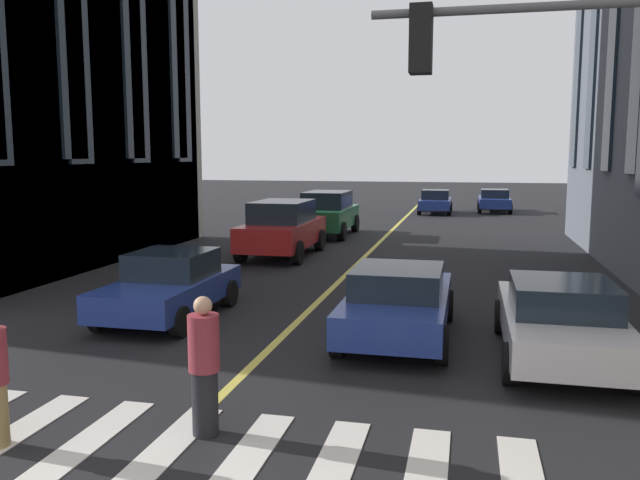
# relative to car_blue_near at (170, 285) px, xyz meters

# --- Properties ---
(lane_centre_line) EXTENTS (80.00, 0.16, 0.01)m
(lane_centre_line) POSITION_rel_car_blue_near_xyz_m (11.24, -2.70, -0.70)
(lane_centre_line) COLOR #D8C64C
(lane_centre_line) RESTS_ON ground_plane
(crosswalk_marking) EXTENTS (2.40, 8.45, 0.01)m
(crosswalk_marking) POSITION_rel_car_blue_near_xyz_m (-5.65, -2.70, -0.69)
(crosswalk_marking) COLOR silver
(crosswalk_marking) RESTS_ON ground_plane
(car_blue_near) EXTENTS (3.90, 1.89, 1.40)m
(car_blue_near) POSITION_rel_car_blue_near_xyz_m (0.00, 0.00, 0.00)
(car_blue_near) COLOR navy
(car_blue_near) RESTS_ON ground_plane
(car_blue_trailing) EXTENTS (4.40, 1.95, 1.37)m
(car_blue_trailing) POSITION_rel_car_blue_near_xyz_m (-0.43, -4.84, 0.00)
(car_blue_trailing) COLOR navy
(car_blue_trailing) RESTS_ON ground_plane
(car_blue_parked_b) EXTENTS (4.40, 1.95, 1.37)m
(car_blue_parked_b) POSITION_rel_car_blue_near_xyz_m (28.01, -7.60, 0.00)
(car_blue_parked_b) COLOR navy
(car_blue_parked_b) RESTS_ON ground_plane
(car_white_far) EXTENTS (4.40, 1.95, 1.37)m
(car_white_far) POSITION_rel_car_blue_near_xyz_m (-1.14, -7.60, 0.00)
(car_white_far) COLOR silver
(car_white_far) RESTS_ON ground_plane
(car_green_mid) EXTENTS (4.70, 2.14, 1.88)m
(car_green_mid) POSITION_rel_car_blue_near_xyz_m (14.39, -0.23, 0.27)
(car_green_mid) COLOR #1E6038
(car_green_mid) RESTS_ON ground_plane
(car_red_parked_a) EXTENTS (4.70, 2.14, 1.88)m
(car_red_parked_a) POSITION_rel_car_blue_near_xyz_m (8.53, 0.04, 0.27)
(car_red_parked_a) COLOR #B21E1E
(car_red_parked_a) RESTS_ON ground_plane
(car_blue_oncoming) EXTENTS (3.90, 1.89, 1.40)m
(car_blue_oncoming) POSITION_rel_car_blue_near_xyz_m (26.02, -4.19, 0.00)
(car_blue_oncoming) COLOR navy
(car_blue_oncoming) RESTS_ON ground_plane
(pedestrian_near) EXTENTS (0.38, 0.38, 1.73)m
(pedestrian_near) POSITION_rel_car_blue_near_xyz_m (-5.19, -2.99, 0.16)
(pedestrian_near) COLOR black
(pedestrian_near) RESTS_ON ground_plane
(traffic_light_mast) EXTENTS (0.36, 4.59, 5.50)m
(traffic_light_mast) POSITION_rel_car_blue_near_xyz_m (-3.16, -7.56, 3.22)
(traffic_light_mast) COLOR #595B60
(traffic_light_mast) RESTS_ON ground_plane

